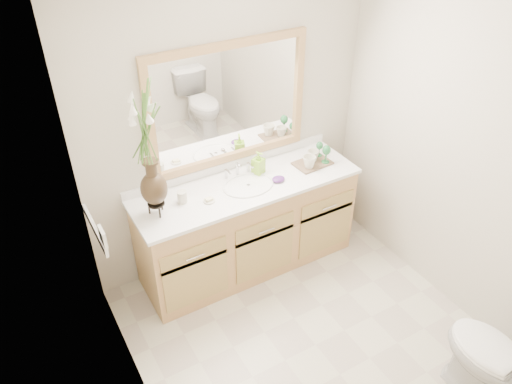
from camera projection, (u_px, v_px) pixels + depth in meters
floor at (316, 345)px, 3.66m from camera, size 2.60×2.60×0.00m
ceiling at (352, 8)px, 2.28m from camera, size 2.40×2.60×0.02m
wall_back at (229, 128)px, 3.89m from camera, size 2.40×0.02×2.40m
wall_left at (136, 290)px, 2.48m from camera, size 0.02×2.60×2.40m
wall_right at (468, 163)px, 3.47m from camera, size 0.02×2.60×2.40m
vanity at (248, 227)px, 4.15m from camera, size 1.80×0.55×0.80m
counter at (247, 186)px, 3.91m from camera, size 1.84×0.57×0.03m
sink at (248, 191)px, 3.92m from camera, size 0.38×0.34×0.23m
mirror at (229, 105)px, 3.76m from camera, size 1.32×0.04×0.97m
switch_plate at (103, 237)px, 3.15m from camera, size 0.02×0.12×0.12m
toilet at (499, 366)px, 3.09m from camera, size 0.42×0.75×0.74m
flower_vase at (147, 137)px, 3.24m from camera, size 0.22×0.22×0.92m
tumbler at (182, 197)px, 3.69m from camera, size 0.07×0.07×0.09m
soap_dish at (209, 200)px, 3.71m from camera, size 0.09×0.09×0.03m
soap_bottle at (258, 164)px, 4.00m from camera, size 0.10×0.10×0.17m
purple_dish at (278, 179)px, 3.93m from camera, size 0.12×0.11×0.04m
tray at (312, 163)px, 4.15m from camera, size 0.32×0.22×0.02m
mug_left at (309, 162)px, 4.05m from camera, size 0.12×0.11×0.11m
mug_right at (313, 155)px, 4.14m from camera, size 0.10×0.09×0.10m
goblet_front at (326, 151)px, 4.09m from camera, size 0.07×0.07×0.16m
goblet_back at (320, 146)px, 4.19m from camera, size 0.06×0.06×0.13m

